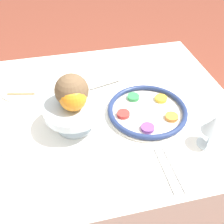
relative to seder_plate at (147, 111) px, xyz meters
name	(u,v)px	position (x,y,z in m)	size (l,w,h in m)	color
ground_plane	(97,201)	(0.21, -0.08, -0.72)	(8.00, 8.00, 0.00)	brown
dining_table	(95,164)	(0.21, -0.08, -0.37)	(1.15, 0.90, 0.71)	white
seder_plate	(147,111)	(0.00, 0.00, 0.00)	(0.30, 0.30, 0.03)	silver
wine_glass	(214,125)	(-0.15, 0.19, 0.07)	(0.07, 0.07, 0.13)	silver
fruit_stand	(73,111)	(0.28, 0.01, 0.06)	(0.21, 0.21, 0.10)	silver
orange_fruit	(73,98)	(0.27, 0.02, 0.13)	(0.09, 0.09, 0.09)	orange
coconut	(72,90)	(0.27, 0.00, 0.14)	(0.11, 0.11, 0.11)	brown
bread_plate	(24,87)	(0.46, -0.27, -0.01)	(0.20, 0.20, 0.02)	silver
napkin_roll	(99,81)	(0.15, -0.22, 0.01)	(0.20, 0.09, 0.05)	white
cup_near	(5,142)	(0.51, 0.06, 0.02)	(0.07, 0.07, 0.07)	silver
fork_left	(175,168)	(-0.01, 0.26, -0.01)	(0.02, 0.18, 0.01)	silver
fork_right	(166,169)	(0.02, 0.26, -0.01)	(0.02, 0.18, 0.01)	silver
spoon	(98,79)	(0.14, -0.26, -0.01)	(0.16, 0.06, 0.01)	silver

